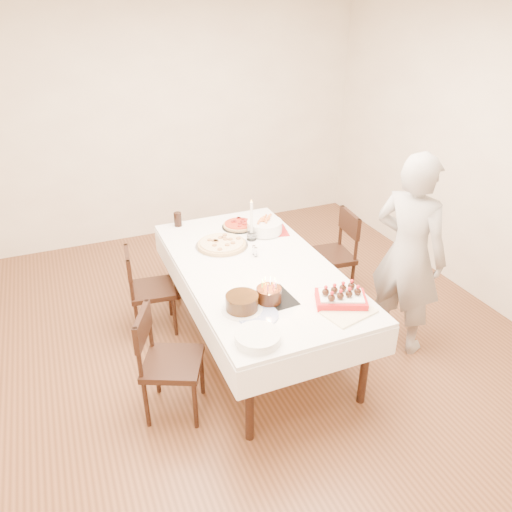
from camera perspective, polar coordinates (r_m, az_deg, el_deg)
name	(u,v)px	position (r m, az deg, el deg)	size (l,w,h in m)	color
floor	(259,341)	(4.37, 0.33, -9.65)	(5.00, 5.00, 0.00)	#54311D
wall_back	(174,122)	(5.99, -9.37, 14.93)	(4.50, 0.04, 2.70)	white
wall_right	(491,159)	(4.99, 25.29, 10.02)	(0.04, 5.00, 2.70)	white
dining_table	(256,306)	(4.14, 0.00, -5.71)	(1.14, 2.14, 0.75)	white
chair_right_savory	(329,256)	(4.80, 8.35, -0.01)	(0.45, 0.45, 0.88)	black
chair_left_savory	(152,290)	(4.40, -11.80, -3.79)	(0.41, 0.41, 0.79)	black
chair_left_dessert	(173,363)	(3.54, -9.50, -12.00)	(0.43, 0.43, 0.83)	black
person	(408,255)	(4.10, 17.02, 0.11)	(0.61, 0.40, 1.67)	#A7A39E
pizza_white	(222,244)	(4.24, -3.93, 1.35)	(0.45, 0.45, 0.04)	beige
pizza_pepperoni	(239,225)	(4.59, -1.99, 3.56)	(0.31, 0.31, 0.04)	red
red_placemat	(272,231)	(4.52, 1.86, 2.86)	(0.27, 0.27, 0.01)	#B21E1E
pasta_bowl	(265,226)	(4.47, 1.00, 3.39)	(0.31, 0.31, 0.10)	white
taper_candle	(251,220)	(4.28, -0.52, 4.14)	(0.08, 0.08, 0.38)	white
shaker_pair	(256,252)	(4.06, -0.03, 0.45)	(0.07, 0.07, 0.08)	white
cola_glass	(178,219)	(4.65, -8.93, 4.16)	(0.07, 0.07, 0.13)	black
layer_cake	(242,303)	(3.39, -1.62, -5.36)	(0.29, 0.29, 0.11)	black
cake_board	(272,299)	(3.53, 1.79, -4.98)	(0.30, 0.30, 0.01)	black
birthday_cake	(269,290)	(3.45, 1.50, -3.96)	(0.18, 0.18, 0.16)	black
strawberry_box	(341,298)	(3.51, 9.69, -4.77)	(0.34, 0.23, 0.09)	red
box_lid	(349,313)	(3.45, 10.57, -6.42)	(0.34, 0.23, 0.03)	beige
plate_stack	(258,337)	(3.12, 0.20, -9.28)	(0.29, 0.29, 0.06)	white
china_plate	(258,315)	(3.36, 0.18, -6.77)	(0.28, 0.28, 0.01)	white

